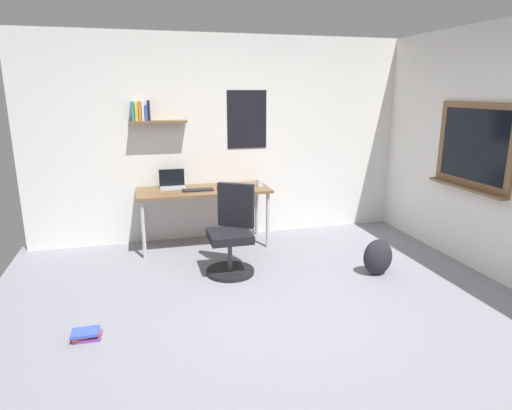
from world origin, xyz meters
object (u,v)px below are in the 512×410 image
desk (204,194)px  computer_mouse (221,188)px  book_stack_on_floor (86,334)px  office_chair (232,236)px  coffee_mug (260,183)px  laptop (172,184)px  keyboard (198,190)px  backpack (378,257)px

desk → computer_mouse: 0.23m
computer_mouse → book_stack_on_floor: size_ratio=0.44×
office_chair → desk: bearing=100.4°
coffee_mug → desk: bearing=177.6°
computer_mouse → desk: bearing=158.0°
laptop → keyboard: size_ratio=0.84×
desk → keyboard: size_ratio=4.38×
laptop → book_stack_on_floor: size_ratio=1.31×
office_chair → coffee_mug: office_chair is taller
backpack → book_stack_on_floor: (-2.89, -0.53, -0.16)m
office_chair → computer_mouse: bearing=87.5°
keyboard → backpack: keyboard is taller
office_chair → keyboard: 0.91m
desk → backpack: 2.20m
laptop → keyboard: (0.28, -0.23, -0.04)m
coffee_mug → book_stack_on_floor: bearing=-136.1°
desk → backpack: size_ratio=4.14×
keyboard → coffee_mug: size_ratio=4.02×
computer_mouse → coffee_mug: (0.51, 0.05, 0.03)m
keyboard → book_stack_on_floor: keyboard is taller
laptop → keyboard: 0.37m
desk → coffee_mug: (0.71, -0.03, 0.11)m
computer_mouse → backpack: size_ratio=0.27×
office_chair → coffee_mug: bearing=57.4°
office_chair → coffee_mug: size_ratio=10.33×
backpack → desk: bearing=140.1°
keyboard → desk: bearing=44.7°
computer_mouse → keyboard: bearing=180.0°
book_stack_on_floor → backpack: bearing=10.4°
laptop → computer_mouse: size_ratio=2.98×
office_chair → laptop: 1.23m
keyboard → backpack: bearing=-36.9°
laptop → coffee_mug: laptop is taller
desk → office_chair: size_ratio=1.71×
office_chair → computer_mouse: 0.88m
book_stack_on_floor → coffee_mug: bearing=43.9°
backpack → book_stack_on_floor: bearing=-169.6°
desk → keyboard: keyboard is taller
office_chair → keyboard: size_ratio=2.57×
keyboard → computer_mouse: bearing=0.0°
laptop → computer_mouse: bearing=-22.4°
desk → coffee_mug: coffee_mug is taller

